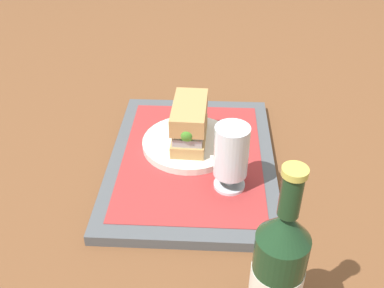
% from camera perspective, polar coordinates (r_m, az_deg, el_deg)
% --- Properties ---
extents(ground_plane, '(3.00, 3.00, 0.00)m').
position_cam_1_polar(ground_plane, '(0.88, 0.00, -2.65)').
color(ground_plane, brown).
extents(tray, '(0.44, 0.32, 0.02)m').
position_cam_1_polar(tray, '(0.87, 0.00, -2.14)').
color(tray, '#4C5156').
rests_on(tray, ground_plane).
extents(placemat, '(0.38, 0.27, 0.00)m').
position_cam_1_polar(placemat, '(0.87, 0.00, -1.58)').
color(placemat, '#9E2D2D').
rests_on(placemat, tray).
extents(plate, '(0.19, 0.19, 0.01)m').
position_cam_1_polar(plate, '(0.89, -0.30, 0.11)').
color(plate, silver).
rests_on(plate, placemat).
extents(sandwich, '(0.13, 0.07, 0.08)m').
position_cam_1_polar(sandwich, '(0.86, -0.33, 2.71)').
color(sandwich, tan).
rests_on(sandwich, plate).
extents(beer_glass, '(0.06, 0.06, 0.12)m').
position_cam_1_polar(beer_glass, '(0.76, 5.07, -1.37)').
color(beer_glass, silver).
rests_on(beer_glass, placemat).
extents(beer_bottle, '(0.07, 0.07, 0.27)m').
position_cam_1_polar(beer_bottle, '(0.57, 10.98, -15.98)').
color(beer_bottle, '#19381E').
rests_on(beer_bottle, ground_plane).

